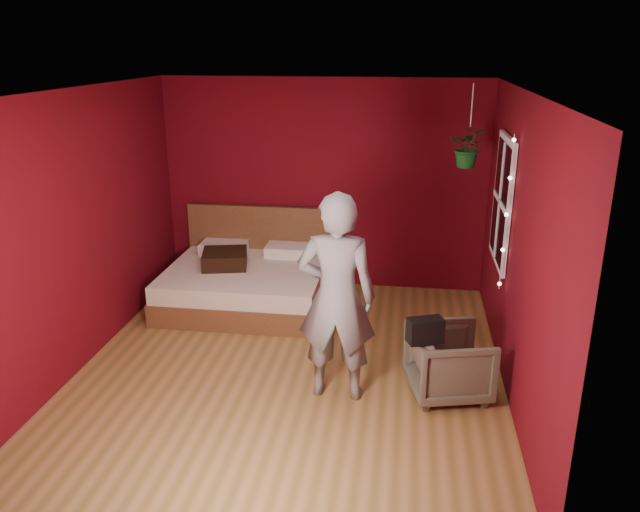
{
  "coord_description": "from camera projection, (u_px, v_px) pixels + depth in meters",
  "views": [
    {
      "loc": [
        1.04,
        -5.28,
        2.98
      ],
      "look_at": [
        0.22,
        0.4,
        1.01
      ],
      "focal_mm": 35.0,
      "sensor_mm": 36.0,
      "label": 1
    }
  ],
  "objects": [
    {
      "name": "floor",
      "position": [
        291.0,
        366.0,
        6.05
      ],
      "size": [
        4.5,
        4.5,
        0.0
      ],
      "primitive_type": "plane",
      "color": "olive",
      "rests_on": "ground"
    },
    {
      "name": "bed",
      "position": [
        248.0,
        281.0,
        7.48
      ],
      "size": [
        1.86,
        1.58,
        1.02
      ],
      "color": "brown",
      "rests_on": "ground"
    },
    {
      "name": "handbag",
      "position": [
        425.0,
        330.0,
        5.16
      ],
      "size": [
        0.33,
        0.24,
        0.21
      ],
      "primitive_type": "cube",
      "rotation": [
        0.0,
        0.0,
        0.37
      ],
      "color": "black",
      "rests_on": "armchair"
    },
    {
      "name": "window",
      "position": [
        502.0,
        201.0,
        6.14
      ],
      "size": [
        0.05,
        0.97,
        1.27
      ],
      "color": "white",
      "rests_on": "room_walls"
    },
    {
      "name": "fairy_lights",
      "position": [
        506.0,
        215.0,
        5.65
      ],
      "size": [
        0.04,
        0.04,
        1.45
      ],
      "color": "silver",
      "rests_on": "room_walls"
    },
    {
      "name": "hanging_plant",
      "position": [
        469.0,
        147.0,
        6.38
      ],
      "size": [
        0.43,
        0.39,
        0.85
      ],
      "color": "silver",
      "rests_on": "room_walls"
    },
    {
      "name": "room_walls",
      "position": [
        288.0,
        198.0,
        5.51
      ],
      "size": [
        4.04,
        4.54,
        2.62
      ],
      "color": "#5B090F",
      "rests_on": "ground"
    },
    {
      "name": "person",
      "position": [
        336.0,
        298.0,
        5.29
      ],
      "size": [
        0.68,
        0.45,
        1.85
      ],
      "primitive_type": "imported",
      "rotation": [
        0.0,
        0.0,
        3.13
      ],
      "color": "slate",
      "rests_on": "ground"
    },
    {
      "name": "armchair",
      "position": [
        449.0,
        363.0,
        5.49
      ],
      "size": [
        0.82,
        0.8,
        0.62
      ],
      "primitive_type": "imported",
      "rotation": [
        0.0,
        0.0,
        1.82
      ],
      "color": "#656150",
      "rests_on": "ground"
    },
    {
      "name": "throw_pillow",
      "position": [
        225.0,
        259.0,
        7.37
      ],
      "size": [
        0.61,
        0.61,
        0.18
      ],
      "primitive_type": "cube",
      "rotation": [
        0.0,
        0.0,
        0.23
      ],
      "color": "black",
      "rests_on": "bed"
    }
  ]
}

